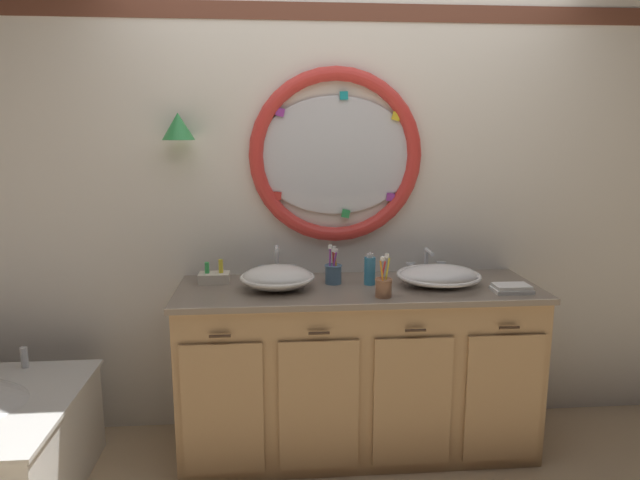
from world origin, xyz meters
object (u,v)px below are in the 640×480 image
Objects in this scene: toiletry_basket at (214,277)px; sink_basin_left at (277,278)px; folded_hand_towel at (512,288)px; sink_basin_right at (439,276)px; toothbrush_holder_right at (384,286)px; toothbrush_holder_left at (333,273)px; soap_dispenser at (370,270)px.

sink_basin_left is at bearing -26.07° from toiletry_basket.
sink_basin_right is at bearing 157.37° from folded_hand_towel.
toothbrush_holder_right is at bearing -151.98° from sink_basin_right.
toiletry_basket is at bearing 173.55° from toothbrush_holder_left.
toothbrush_holder_left is 0.64m from toiletry_basket.
sink_basin_right is 2.48× the size of soap_dispenser.
toothbrush_holder_left is 1.20× the size of soap_dispenser.
toiletry_basket reaches higher than folded_hand_towel.
soap_dispenser reaches higher than sink_basin_right.
sink_basin_left is at bearing 173.21° from folded_hand_towel.
folded_hand_towel is at bearing -16.04° from soap_dispenser.
sink_basin_right is (0.84, 0.00, -0.01)m from sink_basin_left.
toothbrush_holder_right is (-0.33, -0.17, -0.00)m from sink_basin_right.
folded_hand_towel is 1.54m from toiletry_basket.
toothbrush_holder_right is at bearing -177.12° from folded_hand_towel.
sink_basin_right is at bearing -9.66° from toothbrush_holder_left.
soap_dispenser reaches higher than toiletry_basket.
toiletry_basket is at bearing 172.06° from sink_basin_right.
sink_basin_right is 2.00× the size of toothbrush_holder_right.
folded_hand_towel is (0.66, 0.03, -0.04)m from toothbrush_holder_right.
sink_basin_right is 0.37m from toothbrush_holder_right.
sink_basin_left and toiletry_basket have the same top height.
sink_basin_right is 0.36m from soap_dispenser.
toothbrush_holder_left is 1.11× the size of folded_hand_towel.
folded_hand_towel is at bearing 2.88° from toothbrush_holder_right.
folded_hand_towel is (0.34, -0.14, -0.04)m from sink_basin_right.
sink_basin_right is 0.37m from folded_hand_towel.
toothbrush_holder_right is (0.52, -0.17, -0.01)m from sink_basin_left.
sink_basin_left reaches higher than sink_basin_right.
toothbrush_holder_right reaches higher than sink_basin_right.
toothbrush_holder_right is 1.35× the size of toiletry_basket.
sink_basin_right reaches higher than folded_hand_towel.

